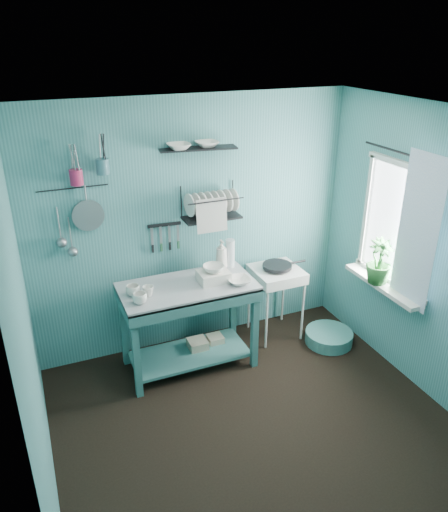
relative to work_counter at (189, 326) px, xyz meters
name	(u,v)px	position (x,y,z in m)	size (l,w,h in m)	color
floor	(258,428)	(0.23, -1.04, -0.44)	(3.20, 3.20, 0.00)	black
ceiling	(270,119)	(0.23, -1.04, 2.06)	(3.20, 3.20, 0.00)	silver
wall_back	(194,227)	(0.23, 0.46, 0.81)	(3.20, 3.20, 0.00)	teal
wall_front	(407,438)	(0.23, -2.54, 0.81)	(3.20, 3.20, 0.00)	teal
wall_left	(29,345)	(-1.37, -1.04, 0.81)	(3.00, 3.00, 0.00)	teal
wall_right	(434,260)	(1.83, -1.04, 0.81)	(3.00, 3.00, 0.00)	teal
work_counter	(189,326)	(0.00, 0.00, 0.00)	(1.24, 0.62, 0.88)	#306564
mug_left	(140,298)	(-0.48, -0.16, 0.49)	(0.12, 0.12, 0.10)	silver
mug_mid	(148,291)	(-0.38, -0.06, 0.49)	(0.10, 0.10, 0.09)	silver
mug_right	(133,290)	(-0.50, 0.00, 0.49)	(0.12, 0.12, 0.10)	silver
wash_tub	(214,276)	(0.25, -0.02, 0.49)	(0.28, 0.22, 0.10)	silver
tub_bowl	(213,268)	(0.25, -0.02, 0.57)	(0.20, 0.20, 0.06)	silver
soap_bottle	(221,255)	(0.42, 0.20, 0.59)	(0.12, 0.12, 0.30)	silver
water_bottle	(230,253)	(0.52, 0.22, 0.58)	(0.09, 0.09, 0.28)	silver
counter_bowl	(239,281)	(0.45, -0.15, 0.47)	(0.22, 0.22, 0.05)	silver
hotplate_stand	(275,302)	(1.02, 0.17, -0.05)	(0.48, 0.48, 0.77)	silver
frying_pan	(277,266)	(1.02, 0.17, 0.37)	(0.30, 0.30, 0.04)	black
knife_strip	(164,225)	(-0.07, 0.43, 0.89)	(0.32, 0.02, 0.03)	black
dish_rack	(212,202)	(0.37, 0.33, 1.08)	(0.55, 0.24, 0.32)	black
upper_shelf	(198,148)	(0.26, 0.36, 1.59)	(0.70, 0.18, 0.01)	black
shelf_bowl_left	(179,145)	(0.08, 0.36, 1.64)	(0.21, 0.21, 0.05)	silver
shelf_bowl_right	(207,147)	(0.35, 0.36, 1.60)	(0.21, 0.21, 0.05)	silver
utensil_cup_magenta	(76,177)	(-0.82, 0.38, 1.44)	(0.11, 0.11, 0.13)	#B82250
utensil_cup_teal	(103,166)	(-0.59, 0.38, 1.51)	(0.11, 0.11, 0.13)	#386A75
colander	(88,215)	(-0.76, 0.41, 1.08)	(0.28, 0.28, 0.03)	gray
ladle_outer	(59,224)	(-1.01, 0.42, 1.04)	(0.01, 0.01, 0.30)	gray
ladle_inner	(70,233)	(-0.93, 0.42, 0.94)	(0.01, 0.01, 0.30)	gray
hook_rail	(73,188)	(-0.86, 0.43, 1.34)	(0.01, 0.01, 0.60)	black
window_glass	(398,225)	(1.82, -0.59, 0.96)	(1.10, 1.10, 0.00)	white
windowsill	(382,285)	(1.73, -0.59, 0.37)	(0.16, 0.95, 0.04)	silver
curtain	(417,233)	(1.75, -0.89, 1.01)	(1.35, 1.35, 0.00)	white
curtain_rod	(405,154)	(1.77, -0.59, 1.61)	(0.02, 0.02, 1.05)	black
potted_plant	(379,261)	(1.70, -0.55, 0.61)	(0.24, 0.24, 0.43)	#2C6E30
storage_tin_large	(198,350)	(0.10, 0.05, -0.33)	(0.18, 0.18, 0.22)	gray
storage_tin_small	(215,344)	(0.30, 0.08, -0.34)	(0.15, 0.15, 0.20)	gray
floor_basin	(329,337)	(1.47, -0.21, -0.37)	(0.49, 0.49, 0.13)	teal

